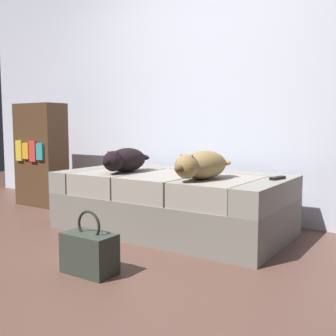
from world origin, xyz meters
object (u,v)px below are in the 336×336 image
couch (171,203)px  dog_tan (201,165)px  handbag (89,252)px  dog_dark (125,160)px  bookshelf (41,155)px  tv_remote (278,178)px

couch → dog_tan: dog_tan is taller
handbag → couch: bearing=96.4°
dog_dark → dog_tan: bearing=-4.1°
dog_dark → bookshelf: size_ratio=0.54×
handbag → tv_remote: bearing=58.8°
dog_dark → handbag: 1.17m
tv_remote → bookshelf: bearing=-166.6°
dog_dark → bookshelf: (-1.39, 0.27, -0.03)m
tv_remote → handbag: (-0.72, -1.19, -0.36)m
dog_tan → couch: bearing=154.0°
dog_tan → bookshelf: 2.18m
bookshelf → dog_dark: bearing=-11.0°
handbag → dog_dark: bearing=118.0°
dog_dark → bookshelf: 1.42m
tv_remote → bookshelf: 2.62m
dog_dark → dog_tan: dog_tan is taller
tv_remote → handbag: 1.44m
couch → dog_tan: (0.38, -0.18, 0.35)m
couch → handbag: 1.09m
tv_remote → handbag: bearing=-107.2°
couch → dog_dark: bearing=-161.4°
couch → dog_dark: size_ratio=3.14×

